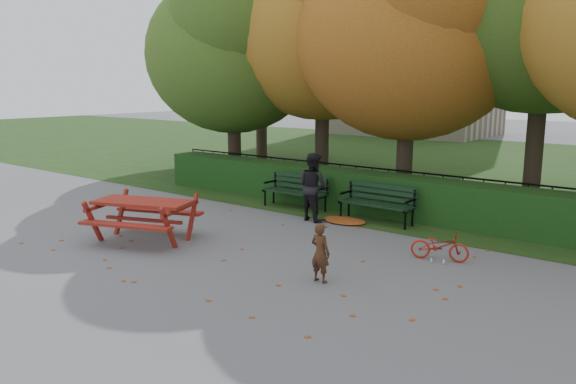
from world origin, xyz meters
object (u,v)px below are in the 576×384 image
Objects in this scene: tree_b at (328,9)px; bench_left at (297,189)px; tree_a at (235,41)px; picnic_table at (143,209)px; bench_right at (378,200)px; child at (320,253)px; tree_c at (418,19)px; adult at (313,187)px; bicycle at (440,246)px; tree_f at (263,17)px.

bench_left is at bearing -69.42° from tree_b.
tree_a is 3.09× the size of picnic_table.
child is (1.27, -4.19, -0.02)m from bench_right.
adult is at bearing -108.86° from tree_c.
picnic_table is 5.95m from bicycle.
picnic_table is at bearing -62.40° from tree_f.
tree_b is at bearing -27.99° from tree_f.
tree_c is at bearing 96.70° from bench_right.
tree_b is 3.63× the size of picnic_table.
tree_a is at bearing -176.35° from tree_c.
tree_a is 10.33m from bicycle.
picnic_table is at bearing 76.67° from adult.
adult is at bearing -42.48° from tree_f.
picnic_table is at bearing 98.99° from bicycle.
adult is at bearing -28.28° from tree_a.
bicycle is (4.74, -1.89, -0.24)m from bench_left.
picnic_table is at bearing -62.61° from tree_a.
picnic_table reaches higher than bench_left.
tree_c is (3.28, -0.78, -0.58)m from tree_b.
adult reaches higher than bicycle.
tree_c reaches higher than picnic_table.
tree_c is 6.69m from bicycle.
bench_right is 1.81× the size of child.
bicycle is (1.08, 2.30, -0.22)m from child.
tree_b is 3.42m from tree_c.
tree_a is 7.69m from bench_right.
bench_right is at bearing 0.00° from bench_left.
tree_f is at bearing -42.39° from child.
adult reaches higher than bench_left.
bench_left is (-2.13, -2.26, -4.30)m from tree_c.
picnic_table is (3.26, -6.29, -3.86)m from tree_a.
tree_f is at bearing 146.08° from bench_right.
child is 0.62× the size of adult.
tree_a is 4.16× the size of bench_right.
tree_f is at bearing 96.96° from picnic_table.
child is at bearing -38.76° from tree_a.
tree_f is at bearing -30.38° from adult.
tree_a is 0.85× the size of tree_b.
bench_left is (5.83, -5.54, -5.17)m from tree_f.
bicycle is at bearing 4.53° from picnic_table.
bench_right is (0.27, -2.26, -4.30)m from tree_c.
bench_left is at bearing 180.00° from bench_right.
picnic_table is (-0.63, -4.41, 0.14)m from bench_left.
child is (3.67, -4.19, -0.02)m from bench_left.
child is 0.95× the size of bicycle.
tree_f is (-4.69, 2.49, 0.29)m from tree_b.
adult reaches higher than child.
bench_left and bench_right have the same top height.
picnic_table is (-3.03, -4.41, 0.14)m from bench_right.
tree_b is at bearing 110.58° from bench_left.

